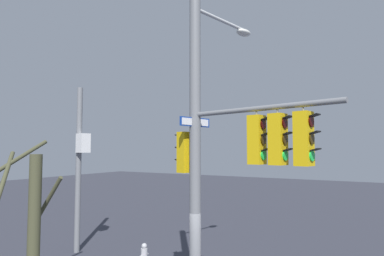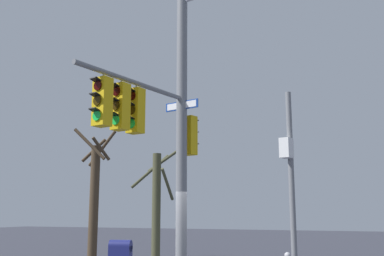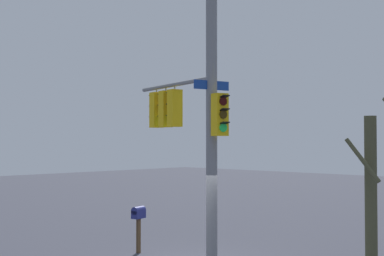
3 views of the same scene
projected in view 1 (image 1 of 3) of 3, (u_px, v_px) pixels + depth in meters
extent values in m
cylinder|color=slate|center=(195.00, 145.00, 8.75)|extent=(0.30, 0.30, 8.52)
cylinder|color=silver|center=(221.00, 20.00, 9.81)|extent=(2.24, 0.62, 0.10)
ellipsoid|color=silver|center=(244.00, 33.00, 10.63)|extent=(0.67, 0.49, 0.20)
cylinder|color=slate|center=(258.00, 109.00, 7.47)|extent=(1.00, 3.79, 0.12)
cube|color=gold|center=(257.00, 140.00, 7.45)|extent=(0.41, 0.36, 1.10)
cylinder|color=#2F0403|center=(263.00, 124.00, 7.36)|extent=(0.22, 0.07, 0.22)
cube|color=black|center=(266.00, 119.00, 7.32)|extent=(0.23, 0.19, 0.06)
cylinder|color=#352504|center=(263.00, 140.00, 7.34)|extent=(0.22, 0.07, 0.22)
cube|color=black|center=(266.00, 134.00, 7.30)|extent=(0.23, 0.19, 0.06)
cylinder|color=#19D147|center=(264.00, 155.00, 7.32)|extent=(0.22, 0.07, 0.22)
cube|color=black|center=(267.00, 150.00, 7.28)|extent=(0.23, 0.19, 0.06)
cylinder|color=slate|center=(256.00, 112.00, 7.49)|extent=(0.04, 0.04, 0.15)
cube|color=gold|center=(278.00, 139.00, 7.09)|extent=(0.41, 0.36, 1.10)
cylinder|color=#2F0403|center=(285.00, 123.00, 7.00)|extent=(0.22, 0.07, 0.22)
cube|color=black|center=(288.00, 117.00, 6.96)|extent=(0.24, 0.20, 0.06)
cylinder|color=#352504|center=(285.00, 139.00, 6.98)|extent=(0.22, 0.07, 0.22)
cube|color=black|center=(288.00, 133.00, 6.94)|extent=(0.24, 0.20, 0.06)
cylinder|color=#19D147|center=(285.00, 155.00, 6.95)|extent=(0.22, 0.07, 0.22)
cube|color=black|center=(289.00, 150.00, 6.91)|extent=(0.24, 0.20, 0.06)
cylinder|color=slate|center=(277.00, 110.00, 7.13)|extent=(0.04, 0.04, 0.15)
cube|color=gold|center=(304.00, 139.00, 6.69)|extent=(0.41, 0.37, 1.10)
cylinder|color=#2F0403|center=(311.00, 121.00, 6.60)|extent=(0.22, 0.07, 0.22)
cube|color=black|center=(315.00, 115.00, 6.56)|extent=(0.24, 0.20, 0.06)
cylinder|color=#352504|center=(312.00, 138.00, 6.58)|extent=(0.22, 0.07, 0.22)
cube|color=black|center=(315.00, 132.00, 6.54)|extent=(0.24, 0.20, 0.06)
cylinder|color=#19D147|center=(312.00, 156.00, 6.56)|extent=(0.22, 0.07, 0.22)
cube|color=black|center=(316.00, 150.00, 6.51)|extent=(0.24, 0.20, 0.06)
cylinder|color=slate|center=(303.00, 108.00, 6.73)|extent=(0.04, 0.04, 0.15)
cube|color=gold|center=(185.00, 152.00, 8.99)|extent=(0.43, 0.39, 1.10)
cylinder|color=#2F0403|center=(181.00, 140.00, 9.13)|extent=(0.22, 0.09, 0.22)
cube|color=black|center=(179.00, 136.00, 9.19)|extent=(0.25, 0.21, 0.06)
cylinder|color=#352504|center=(181.00, 152.00, 9.11)|extent=(0.22, 0.09, 0.22)
cube|color=black|center=(179.00, 148.00, 9.17)|extent=(0.25, 0.21, 0.06)
cylinder|color=#19D147|center=(181.00, 165.00, 9.09)|extent=(0.22, 0.09, 0.22)
cube|color=black|center=(179.00, 160.00, 9.15)|extent=(0.25, 0.21, 0.06)
cube|color=navy|center=(195.00, 122.00, 8.79)|extent=(1.07, 0.30, 0.24)
cube|color=white|center=(196.00, 122.00, 8.77)|extent=(0.97, 0.25, 0.18)
cylinder|color=slate|center=(78.00, 169.00, 13.65)|extent=(0.23, 0.23, 6.73)
cube|color=white|center=(83.00, 143.00, 13.46)|extent=(0.51, 0.59, 0.78)
cylinder|color=#B2B2B7|center=(144.00, 256.00, 12.08)|extent=(0.24, 0.24, 0.55)
sphere|color=#B2B2B7|center=(144.00, 246.00, 12.10)|extent=(0.20, 0.20, 0.20)
cylinder|color=#B2B2B7|center=(147.00, 254.00, 12.20)|extent=(0.10, 0.09, 0.09)
cylinder|color=#B2B2B7|center=(142.00, 256.00, 11.96)|extent=(0.10, 0.09, 0.09)
cylinder|color=#45462E|center=(34.00, 235.00, 8.25)|extent=(0.30, 0.30, 4.03)
cylinder|color=#45462E|center=(5.00, 178.00, 8.15)|extent=(1.10, 1.13, 1.30)
cylinder|color=#45462E|center=(19.00, 158.00, 8.78)|extent=(1.57, 0.17, 0.98)
cylinder|color=#45462E|center=(50.00, 196.00, 8.67)|extent=(0.13, 0.94, 1.10)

